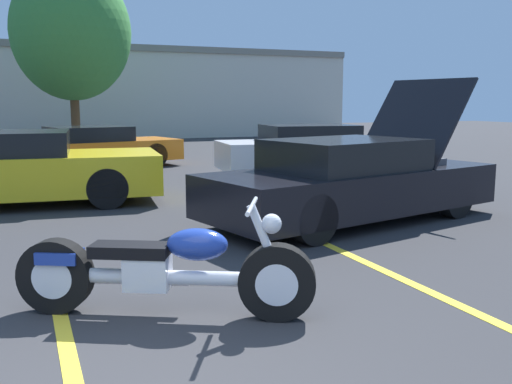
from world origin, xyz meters
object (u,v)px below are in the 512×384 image
object	(u,v)px
tree_background	(71,32)
motorcycle	(164,270)
show_car_hood_open	(353,181)
parked_car_mid_left_row	(13,169)
parked_car_right_row	(315,151)
parked_car_mid_right_row	(94,148)

from	to	relation	value
tree_background	motorcycle	bearing A→B (deg)	-92.93
motorcycle	show_car_hood_open	distance (m)	4.38
tree_background	parked_car_mid_left_row	world-z (taller)	tree_background
tree_background	show_car_hood_open	xyz separation A→B (m)	(2.57, -14.80, -3.61)
parked_car_right_row	parked_car_mid_right_row	bearing A→B (deg)	148.75
motorcycle	parked_car_right_row	xyz separation A→B (m)	(5.48, 7.62, 0.21)
tree_background	parked_car_mid_left_row	size ratio (longest dim) A/B	1.34
show_car_hood_open	parked_car_mid_left_row	distance (m)	5.71
tree_background	show_car_hood_open	bearing A→B (deg)	-80.16
tree_background	show_car_hood_open	world-z (taller)	tree_background
tree_background	show_car_hood_open	size ratio (longest dim) A/B	1.36
tree_background	motorcycle	world-z (taller)	tree_background
parked_car_mid_left_row	tree_background	bearing A→B (deg)	85.79
show_car_hood_open	parked_car_right_row	size ratio (longest dim) A/B	1.02
motorcycle	parked_car_right_row	world-z (taller)	parked_car_right_row
parked_car_right_row	parked_car_mid_left_row	world-z (taller)	parked_car_mid_left_row
tree_background	parked_car_mid_right_row	xyz separation A→B (m)	(-0.10, -6.26, -3.66)
tree_background	show_car_hood_open	distance (m)	15.44
tree_background	parked_car_mid_right_row	size ratio (longest dim) A/B	1.43
motorcycle	show_car_hood_open	xyz separation A→B (m)	(3.46, 2.68, 0.21)
motorcycle	parked_car_mid_left_row	world-z (taller)	parked_car_mid_left_row
parked_car_right_row	parked_car_mid_right_row	distance (m)	5.91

